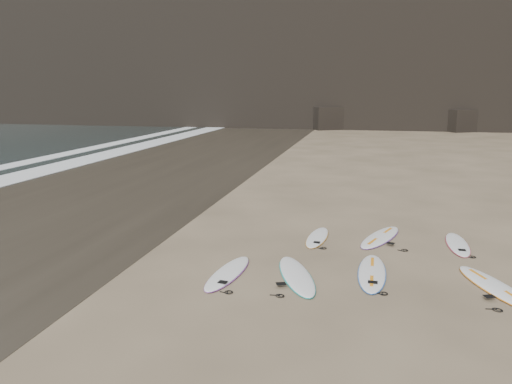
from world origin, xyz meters
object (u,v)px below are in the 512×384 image
Objects in this scene: surfboard_6 at (380,237)px; surfboard_3 at (495,287)px; surfboard_2 at (372,272)px; surfboard_1 at (297,275)px; surfboard_5 at (317,237)px; surfboard_0 at (228,273)px; surfboard_7 at (458,244)px.

surfboard_3 is at bearing -33.90° from surfboard_6.
surfboard_3 is (2.69, -0.32, 0.00)m from surfboard_2.
surfboard_2 is (1.76, 0.58, -0.00)m from surfboard_1.
surfboard_0 is at bearing -113.37° from surfboard_5.
surfboard_1 is at bearing 162.18° from surfboard_3.
surfboard_1 is 4.46m from surfboard_3.
surfboard_2 is at bearing -74.32° from surfboard_6.
surfboard_5 is (0.17, 3.25, -0.01)m from surfboard_1.
surfboard_1 reaches higher than surfboard_5.
surfboard_5 is (-4.28, 2.99, -0.01)m from surfboard_3.
surfboard_2 is 0.98× the size of surfboard_3.
surfboard_1 is 4.18m from surfboard_6.
surfboard_3 is at bearing -84.22° from surfboard_7.
surfboard_1 is at bearing 12.38° from surfboard_0.
surfboard_1 reaches higher than surfboard_2.
surfboard_0 is 0.92× the size of surfboard_1.
surfboard_3 is 4.18m from surfboard_6.
surfboard_1 is 3.26m from surfboard_5.
surfboard_1 is 1.15× the size of surfboard_7.
surfboard_0 is 1.65m from surfboard_1.
surfboard_0 is 1.06× the size of surfboard_7.
surfboard_6 is at bearing 174.59° from surfboard_7.
surfboard_5 is at bearing 123.84° from surfboard_3.
surfboard_1 reaches higher than surfboard_0.
surfboard_2 is 3.11m from surfboard_5.
surfboard_3 is 1.21× the size of surfboard_5.
surfboard_3 reaches higher than surfboard_0.
surfboard_2 is (3.40, 0.77, 0.00)m from surfboard_0.
surfboard_6 reaches higher than surfboard_7.
surfboard_6 is (0.26, 3.08, 0.00)m from surfboard_2.
surfboard_0 is 1.12× the size of surfboard_5.
surfboard_3 reaches higher than surfboard_7.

